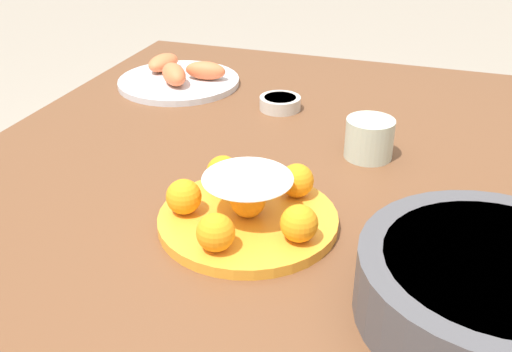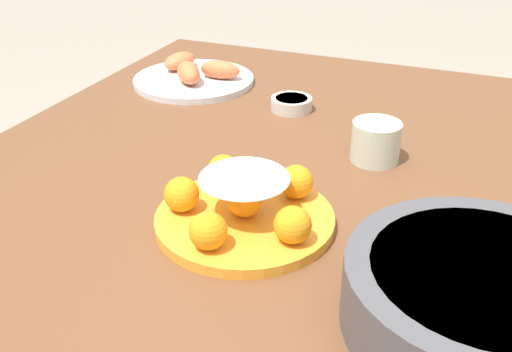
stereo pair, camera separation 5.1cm
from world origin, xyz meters
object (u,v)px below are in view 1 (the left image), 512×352
at_px(serving_bowl, 494,287).
at_px(dining_table, 263,223).
at_px(cake_plate, 247,207).
at_px(sauce_bowl, 280,103).
at_px(seafood_platter, 179,77).
at_px(cup_far, 369,138).

bearing_deg(serving_bowl, dining_table, -124.37).
relative_size(cake_plate, serving_bowl, 0.83).
bearing_deg(sauce_bowl, serving_bowl, 37.58).
height_order(dining_table, seafood_platter, seafood_platter).
relative_size(serving_bowl, seafood_platter, 1.12).
relative_size(sauce_bowl, seafood_platter, 0.31).
distance_m(sauce_bowl, cup_far, 0.27).
bearing_deg(sauce_bowl, dining_table, 11.12).
xyz_separation_m(dining_table, serving_bowl, (0.24, 0.35, 0.14)).
bearing_deg(cake_plate, serving_bowl, 74.00).
xyz_separation_m(serving_bowl, seafood_platter, (-0.60, -0.67, -0.03)).
height_order(dining_table, cake_plate, cake_plate).
distance_m(dining_table, serving_bowl, 0.45).
height_order(cake_plate, sauce_bowl, cake_plate).
bearing_deg(sauce_bowl, seafood_platter, -104.95).
xyz_separation_m(dining_table, cake_plate, (0.15, 0.02, 0.12)).
distance_m(cake_plate, cup_far, 0.30).
bearing_deg(dining_table, sauce_bowl, -168.88).
bearing_deg(seafood_platter, cup_far, 63.81).
bearing_deg(serving_bowl, cake_plate, -106.00).
distance_m(dining_table, sauce_bowl, 0.31).
height_order(seafood_platter, cup_far, cup_far).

